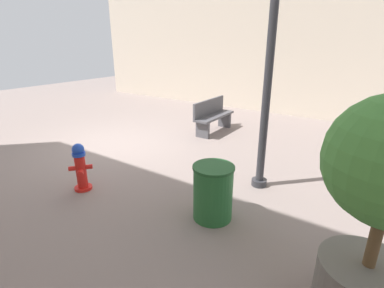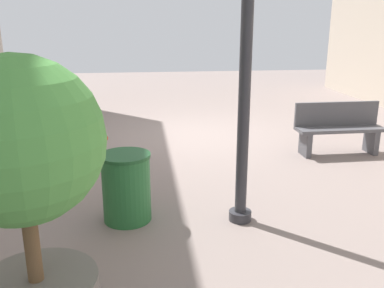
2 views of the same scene
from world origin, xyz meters
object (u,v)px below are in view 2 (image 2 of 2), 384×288
object	(u,v)px
bench_near	(338,127)
trash_bin	(126,187)
street_lamp	(247,21)
planter_tree	(25,185)
fire_hydrant	(98,136)

from	to	relation	value
bench_near	trash_bin	world-z (taller)	bench_near
bench_near	street_lamp	xyz separation A→B (m)	(2.43, 2.46, 1.90)
planter_tree	street_lamp	xyz separation A→B (m)	(-1.98, -1.86, 1.07)
planter_tree	trash_bin	xyz separation A→B (m)	(-0.59, -2.05, -0.89)
street_lamp	bench_near	bearing A→B (deg)	-134.62
fire_hydrant	bench_near	distance (m)	4.39
fire_hydrant	street_lamp	distance (m)	3.79
fire_hydrant	planter_tree	world-z (taller)	planter_tree
bench_near	planter_tree	xyz separation A→B (m)	(4.41, 4.32, 0.83)
fire_hydrant	trash_bin	xyz separation A→B (m)	(-0.57, 2.40, -0.01)
trash_bin	planter_tree	bearing A→B (deg)	73.95
bench_near	planter_tree	world-z (taller)	planter_tree
fire_hydrant	planter_tree	bearing A→B (deg)	89.70
street_lamp	trash_bin	xyz separation A→B (m)	(1.39, -0.19, -1.96)
planter_tree	street_lamp	distance (m)	2.92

